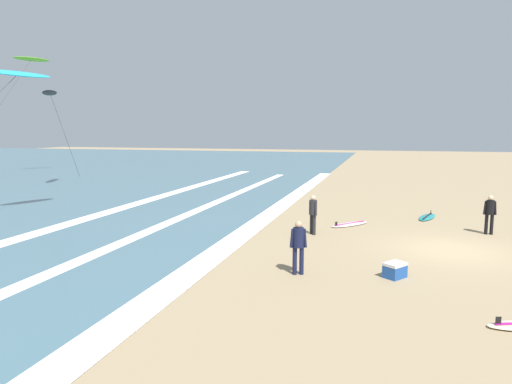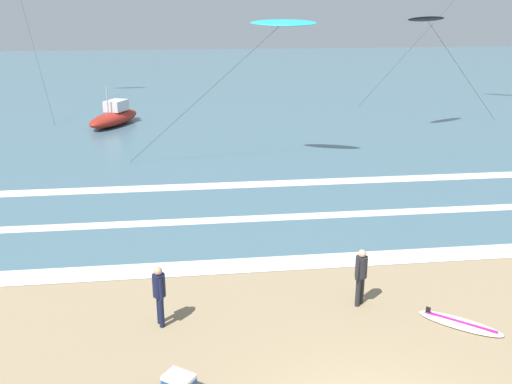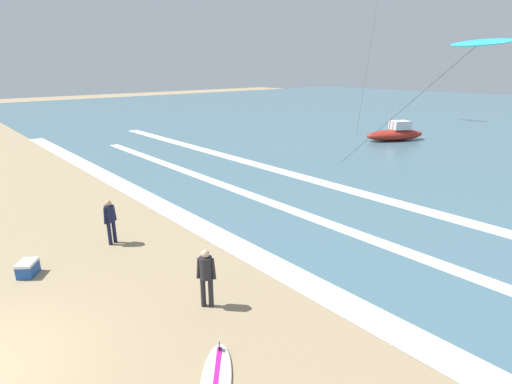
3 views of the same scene
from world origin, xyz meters
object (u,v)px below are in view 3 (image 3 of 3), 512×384
object	(u,v)px
kite_cyan_high_right	(479,43)
offshore_boat	(395,134)
surfer_mid_group	(206,273)
cooler_box	(28,268)
surfer_left_near	(110,218)
surfboard_near_water	(216,381)

from	to	relation	value
kite_cyan_high_right	offshore_boat	bearing A→B (deg)	130.77
surfer_mid_group	kite_cyan_high_right	bearing A→B (deg)	89.02
kite_cyan_high_right	cooler_box	xyz separation A→B (m)	(-5.02, -17.30, -6.60)
surfer_mid_group	offshore_boat	world-z (taller)	offshore_boat
surfer_mid_group	kite_cyan_high_right	xyz separation A→B (m)	(0.24, 14.21, 5.86)
surfer_mid_group	surfer_left_near	distance (m)	5.26
kite_cyan_high_right	cooler_box	bearing A→B (deg)	-106.18
surfboard_near_water	offshore_boat	bearing A→B (deg)	113.31
surfboard_near_water	cooler_box	xyz separation A→B (m)	(-6.99, -1.77, 0.18)
surfer_mid_group	surfer_left_near	size ratio (longest dim) A/B	1.00
kite_cyan_high_right	cooler_box	world-z (taller)	kite_cyan_high_right
surfer_mid_group	kite_cyan_high_right	size ratio (longest dim) A/B	0.17
kite_cyan_high_right	surfboard_near_water	bearing A→B (deg)	-82.76
surfboard_near_water	kite_cyan_high_right	bearing A→B (deg)	97.24
surfer_mid_group	surfboard_near_water	size ratio (longest dim) A/B	0.81
offshore_boat	kite_cyan_high_right	bearing A→B (deg)	-49.23
surfer_mid_group	offshore_boat	distance (m)	26.77
surfboard_near_water	cooler_box	bearing A→B (deg)	-165.77
cooler_box	offshore_boat	bearing A→B (deg)	98.87
kite_cyan_high_right	offshore_boat	distance (m)	15.73
surfer_left_near	surfboard_near_water	xyz separation A→B (m)	(7.46, -0.95, -0.91)
surfer_left_near	offshore_boat	xyz separation A→B (m)	(-3.94, 25.51, -0.40)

